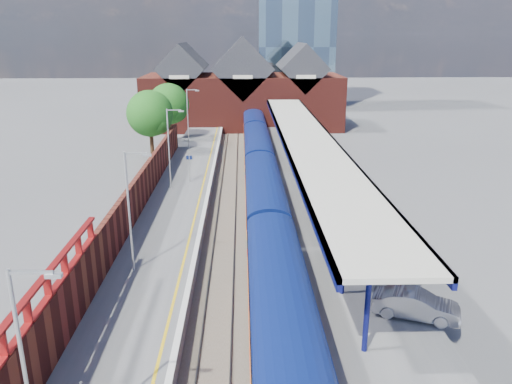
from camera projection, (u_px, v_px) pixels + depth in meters
ground at (244, 174)px, 52.15m from camera, size 240.00×240.00×0.00m
ballast_bed at (245, 205)px, 42.61m from camera, size 6.00×76.00×0.06m
rails at (245, 204)px, 42.58m from camera, size 4.51×76.00×0.14m
left_platform at (180, 201)px, 42.32m from camera, size 5.00×76.00×1.00m
right_platform at (315, 199)px, 42.63m from camera, size 6.00×76.00×1.00m
coping_left at (208, 195)px, 42.22m from camera, size 0.30×76.00×0.05m
coping_right at (282, 194)px, 42.39m from camera, size 0.30×76.00×0.05m
yellow_line at (200, 195)px, 42.21m from camera, size 0.14×76.00×0.01m
train at (260, 167)px, 46.75m from camera, size 2.87×65.90×3.45m
canopy at (308, 140)px, 43.04m from camera, size 4.50×52.00×4.48m
lamp_post_a at (28, 364)px, 14.26m from camera, size 1.48×0.18×7.00m
lamp_post_b at (131, 205)px, 27.60m from camera, size 1.48×0.18×7.00m
lamp_post_c at (170, 144)px, 42.84m from camera, size 1.48×0.18×7.00m
lamp_post_d at (189, 115)px, 58.08m from camera, size 1.48×0.18×7.00m
platform_sign at (189, 164)px, 45.48m from camera, size 0.55×0.08×2.50m
brick_wall at (132, 204)px, 35.50m from camera, size 0.35×50.00×3.86m
station_building at (243, 92)px, 77.17m from camera, size 30.00×12.12×13.78m
tree_near at (151, 115)px, 55.87m from camera, size 5.20×5.20×8.10m
tree_far at (170, 105)px, 63.52m from camera, size 5.20×5.20×8.10m
parked_car_red at (368, 235)px, 32.21m from camera, size 3.80×2.11×1.22m
parked_car_silver at (416, 304)px, 23.83m from camera, size 4.33×2.82×1.35m
parked_car_dark at (369, 249)px, 30.29m from camera, size 4.11×2.57×1.11m
parked_car_blue at (356, 204)px, 38.04m from camera, size 4.68×2.27×1.28m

